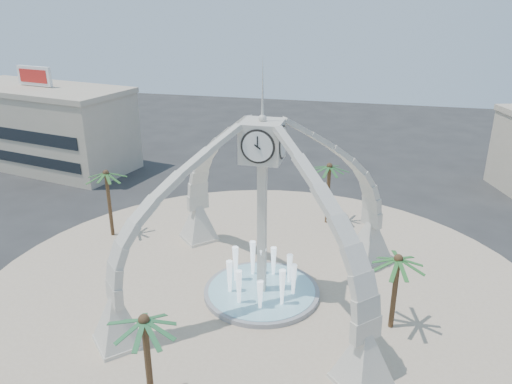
% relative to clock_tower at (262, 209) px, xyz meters
% --- Properties ---
extents(ground, '(140.00, 140.00, 0.00)m').
position_rel_clock_tower_xyz_m(ground, '(0.00, 0.00, -6.49)').
color(ground, '#282828').
rests_on(ground, ground).
extents(plaza, '(40.00, 40.00, 0.06)m').
position_rel_clock_tower_xyz_m(plaza, '(0.00, 0.00, -6.46)').
color(plaza, '#BFAA8E').
rests_on(plaza, ground).
extents(clock_tower, '(17.94, 17.94, 16.30)m').
position_rel_clock_tower_xyz_m(clock_tower, '(0.00, 0.00, 0.00)').
color(clock_tower, beige).
rests_on(clock_tower, ground).
extents(fountain, '(8.00, 8.00, 3.62)m').
position_rel_clock_tower_xyz_m(fountain, '(0.00, 0.00, -6.20)').
color(fountain, '#979799').
rests_on(fountain, ground).
extents(building_nw, '(23.75, 13.73, 11.90)m').
position_rel_clock_tower_xyz_m(building_nw, '(-32.00, 22.00, -1.66)').
color(building_nw, '#B9A790').
rests_on(building_nw, ground).
extents(palm_east, '(3.97, 3.97, 5.51)m').
position_rel_clock_tower_xyz_m(palm_east, '(8.67, -1.69, -1.69)').
color(palm_east, brown).
rests_on(palm_east, ground).
extents(palm_west, '(3.78, 3.78, 6.35)m').
position_rel_clock_tower_xyz_m(palm_west, '(-14.63, 6.04, -0.86)').
color(palm_west, brown).
rests_on(palm_west, ground).
extents(palm_north, '(4.36, 4.36, 6.11)m').
position_rel_clock_tower_xyz_m(palm_north, '(3.14, 12.97, -1.12)').
color(palm_north, brown).
rests_on(palm_north, ground).
extents(palm_south, '(3.95, 3.95, 5.88)m').
position_rel_clock_tower_xyz_m(palm_south, '(-3.14, -11.18, -1.35)').
color(palm_south, brown).
rests_on(palm_south, ground).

